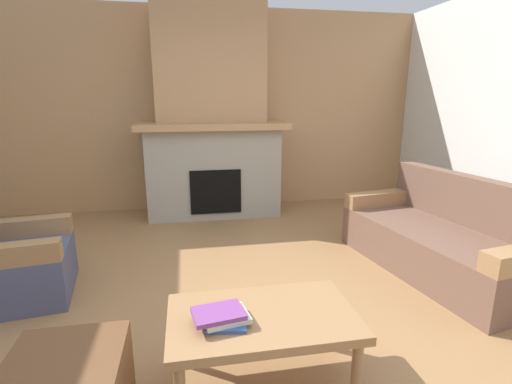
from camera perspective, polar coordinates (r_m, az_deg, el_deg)
name	(u,v)px	position (r m, az deg, el deg)	size (l,w,h in m)	color
ground	(242,316)	(2.91, -2.12, -18.10)	(9.00, 9.00, 0.00)	olive
wall_back_wood_panel	(210,111)	(5.45, -6.98, 11.93)	(6.00, 0.12, 2.70)	tan
fireplace	(212,127)	(5.09, -6.63, 9.68)	(1.90, 0.82, 2.70)	gray
couch	(443,240)	(3.87, 26.23, -6.50)	(1.12, 1.91, 0.85)	brown
armchair	(9,263)	(3.57, -33.03, -8.91)	(0.87, 0.87, 0.85)	#474C6B
coffee_table	(262,323)	(2.15, 0.98, -19.03)	(1.00, 0.60, 0.43)	#997047
book_stack_near_edge	(223,317)	(2.04, -5.01, -18.13)	(0.31, 0.23, 0.07)	#335699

